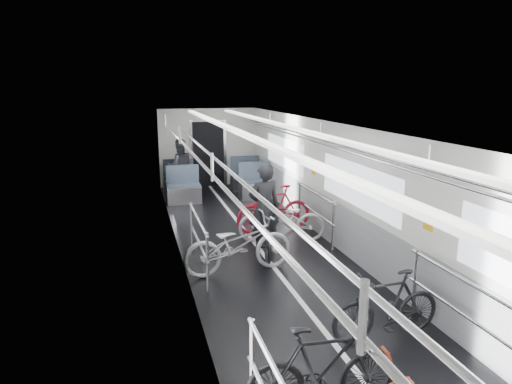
{
  "coord_description": "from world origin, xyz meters",
  "views": [
    {
      "loc": [
        -2.24,
        -6.97,
        3.1
      ],
      "look_at": [
        0.0,
        1.3,
        1.08
      ],
      "focal_mm": 32.0,
      "sensor_mm": 36.0,
      "label": 1
    }
  ],
  "objects_px": {
    "bike_right_near": "(387,305)",
    "bike_right_far": "(274,209)",
    "bike_left_mid": "(323,369)",
    "person_standing": "(264,208)",
    "bike_left_far": "(238,244)",
    "bike_right_mid": "(282,220)",
    "bike_aisle": "(265,227)",
    "person_seated": "(180,167)"
  },
  "relations": [
    {
      "from": "bike_left_far",
      "to": "person_seated",
      "type": "xyz_separation_m",
      "value": [
        -0.35,
        5.95,
        0.31
      ]
    },
    {
      "from": "bike_right_mid",
      "to": "bike_right_far",
      "type": "height_order",
      "value": "bike_right_far"
    },
    {
      "from": "bike_right_near",
      "to": "person_standing",
      "type": "height_order",
      "value": "person_standing"
    },
    {
      "from": "bike_left_mid",
      "to": "bike_left_far",
      "type": "xyz_separation_m",
      "value": [
        -0.02,
        3.5,
        0.04
      ]
    },
    {
      "from": "bike_right_mid",
      "to": "person_standing",
      "type": "distance_m",
      "value": 0.69
    },
    {
      "from": "bike_left_far",
      "to": "person_standing",
      "type": "bearing_deg",
      "value": -43.47
    },
    {
      "from": "bike_left_mid",
      "to": "bike_right_far",
      "type": "height_order",
      "value": "bike_right_far"
    },
    {
      "from": "bike_left_far",
      "to": "bike_aisle",
      "type": "relative_size",
      "value": 1.0
    },
    {
      "from": "bike_right_near",
      "to": "bike_right_far",
      "type": "distance_m",
      "value": 4.44
    },
    {
      "from": "bike_right_far",
      "to": "bike_right_near",
      "type": "bearing_deg",
      "value": -3.66
    },
    {
      "from": "bike_aisle",
      "to": "bike_right_near",
      "type": "bearing_deg",
      "value": -70.13
    },
    {
      "from": "bike_left_far",
      "to": "bike_right_far",
      "type": "xyz_separation_m",
      "value": [
        1.23,
        1.95,
        0.01
      ]
    },
    {
      "from": "bike_right_near",
      "to": "bike_right_mid",
      "type": "distance_m",
      "value": 3.76
    },
    {
      "from": "bike_aisle",
      "to": "bike_right_far",
      "type": "bearing_deg",
      "value": 73.94
    },
    {
      "from": "bike_left_mid",
      "to": "person_standing",
      "type": "height_order",
      "value": "person_standing"
    },
    {
      "from": "bike_right_near",
      "to": "bike_right_mid",
      "type": "bearing_deg",
      "value": 179.82
    },
    {
      "from": "bike_left_far",
      "to": "bike_right_mid",
      "type": "height_order",
      "value": "bike_left_far"
    },
    {
      "from": "bike_right_near",
      "to": "person_seated",
      "type": "bearing_deg",
      "value": -170.87
    },
    {
      "from": "bike_right_near",
      "to": "bike_right_far",
      "type": "relative_size",
      "value": 0.88
    },
    {
      "from": "bike_right_near",
      "to": "bike_aisle",
      "type": "height_order",
      "value": "bike_aisle"
    },
    {
      "from": "bike_aisle",
      "to": "person_seated",
      "type": "distance_m",
      "value": 5.23
    },
    {
      "from": "bike_left_mid",
      "to": "bike_right_near",
      "type": "height_order",
      "value": "bike_left_mid"
    },
    {
      "from": "person_standing",
      "to": "bike_left_far",
      "type": "bearing_deg",
      "value": 50.95
    },
    {
      "from": "bike_left_far",
      "to": "person_standing",
      "type": "relative_size",
      "value": 1.13
    },
    {
      "from": "bike_right_near",
      "to": "bike_right_mid",
      "type": "height_order",
      "value": "bike_right_mid"
    },
    {
      "from": "bike_left_far",
      "to": "person_standing",
      "type": "distance_m",
      "value": 1.23
    },
    {
      "from": "bike_left_mid",
      "to": "bike_right_mid",
      "type": "relative_size",
      "value": 0.87
    },
    {
      "from": "bike_left_mid",
      "to": "bike_left_far",
      "type": "bearing_deg",
      "value": 4.62
    },
    {
      "from": "bike_left_mid",
      "to": "bike_aisle",
      "type": "distance_m",
      "value": 4.39
    },
    {
      "from": "bike_right_far",
      "to": "person_seated",
      "type": "bearing_deg",
      "value": -163.14
    },
    {
      "from": "bike_right_mid",
      "to": "person_standing",
      "type": "height_order",
      "value": "person_standing"
    },
    {
      "from": "bike_aisle",
      "to": "person_seated",
      "type": "bearing_deg",
      "value": 111.11
    },
    {
      "from": "bike_right_near",
      "to": "bike_right_mid",
      "type": "relative_size",
      "value": 0.85
    },
    {
      "from": "bike_aisle",
      "to": "person_standing",
      "type": "xyz_separation_m",
      "value": [
        0.02,
        0.1,
        0.34
      ]
    },
    {
      "from": "bike_left_mid",
      "to": "bike_right_mid",
      "type": "distance_m",
      "value": 4.9
    },
    {
      "from": "bike_left_mid",
      "to": "person_standing",
      "type": "bearing_deg",
      "value": -4.64
    },
    {
      "from": "bike_left_mid",
      "to": "person_standing",
      "type": "relative_size",
      "value": 0.91
    },
    {
      "from": "bike_right_mid",
      "to": "bike_right_far",
      "type": "relative_size",
      "value": 1.03
    },
    {
      "from": "bike_left_mid",
      "to": "bike_right_far",
      "type": "bearing_deg",
      "value": -8.22
    },
    {
      "from": "bike_left_far",
      "to": "person_seated",
      "type": "height_order",
      "value": "person_seated"
    },
    {
      "from": "bike_right_near",
      "to": "bike_left_far",
      "type": "bearing_deg",
      "value": -154.31
    },
    {
      "from": "bike_left_far",
      "to": "person_seated",
      "type": "distance_m",
      "value": 5.97
    }
  ]
}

